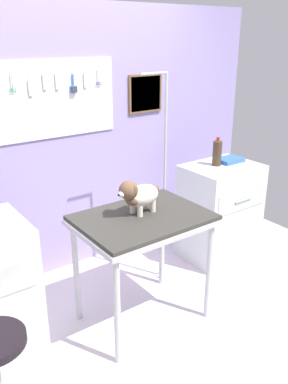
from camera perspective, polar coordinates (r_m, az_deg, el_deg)
ground at (r=3.18m, az=2.56°, el=-19.20°), size 4.40×4.00×0.04m
rear_wall_panel at (r=3.62m, az=-9.92°, el=6.78°), size 4.00×0.11×2.30m
grooming_table at (r=2.89m, az=-0.17°, el=-4.97°), size 0.93×0.68×0.86m
grooming_arm at (r=3.39m, az=2.76°, el=0.34°), size 0.30×0.11×1.78m
dog at (r=2.83m, az=-0.78°, el=-0.42°), size 0.37×0.19×0.27m
cabinet_right at (r=3.97m, az=10.48°, el=-2.67°), size 0.68×0.54×0.92m
soda_bottle at (r=3.77m, az=10.19°, el=5.47°), size 0.08×0.08×0.26m
supply_tray at (r=3.93m, az=11.87°, el=4.42°), size 0.24×0.18×0.04m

